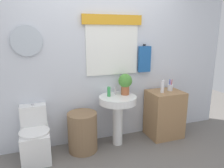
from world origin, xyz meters
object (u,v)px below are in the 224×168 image
(laundry_hamper, at_px, (83,132))
(potted_plant, at_px, (125,82))
(wooden_cabinet, at_px, (164,114))
(lotion_bottle, at_px, (162,87))
(toilet, at_px, (35,138))
(pedestal_sink, at_px, (118,108))
(soap_bottle, at_px, (109,92))
(toothbrush_cup, at_px, (170,87))

(laundry_hamper, relative_size, potted_plant, 1.81)
(wooden_cabinet, distance_m, lotion_bottle, 0.49)
(toilet, xyz_separation_m, pedestal_sink, (1.17, -0.03, 0.30))
(toilet, height_order, potted_plant, potted_plant)
(wooden_cabinet, height_order, lotion_bottle, lotion_bottle)
(lotion_bottle, bearing_deg, toilet, 177.86)
(laundry_hamper, bearing_deg, lotion_bottle, -1.83)
(lotion_bottle, bearing_deg, potted_plant, 170.22)
(toilet, height_order, wooden_cabinet, wooden_cabinet)
(wooden_cabinet, bearing_deg, soap_bottle, 176.93)
(wooden_cabinet, xyz_separation_m, toothbrush_cup, (0.09, 0.02, 0.43))
(laundry_hamper, relative_size, pedestal_sink, 0.75)
(lotion_bottle, relative_size, toothbrush_cup, 1.06)
(laundry_hamper, relative_size, lotion_bottle, 2.88)
(laundry_hamper, distance_m, lotion_bottle, 1.38)
(laundry_hamper, height_order, lotion_bottle, lotion_bottle)
(laundry_hamper, xyz_separation_m, pedestal_sink, (0.53, 0.00, 0.30))
(soap_bottle, height_order, toothbrush_cup, toothbrush_cup)
(toilet, distance_m, soap_bottle, 1.18)
(laundry_hamper, distance_m, soap_bottle, 0.68)
(wooden_cabinet, relative_size, lotion_bottle, 3.83)
(potted_plant, bearing_deg, soap_bottle, -177.80)
(toilet, distance_m, laundry_hamper, 0.64)
(pedestal_sink, height_order, wooden_cabinet, pedestal_sink)
(pedestal_sink, bearing_deg, toilet, 178.50)
(toilet, distance_m, potted_plant, 1.47)
(pedestal_sink, bearing_deg, toothbrush_cup, 1.26)
(soap_bottle, xyz_separation_m, lotion_bottle, (0.84, -0.09, 0.02))
(wooden_cabinet, relative_size, soap_bottle, 5.31)
(potted_plant, bearing_deg, lotion_bottle, -9.78)
(lotion_bottle, bearing_deg, toothbrush_cup, 17.95)
(pedestal_sink, xyz_separation_m, wooden_cabinet, (0.81, 0.00, -0.20))
(laundry_hamper, bearing_deg, toothbrush_cup, 0.79)
(laundry_hamper, xyz_separation_m, lotion_bottle, (1.25, -0.04, 0.57))
(wooden_cabinet, height_order, toothbrush_cup, toothbrush_cup)
(toilet, bearing_deg, potted_plant, 1.28)
(toothbrush_cup, bearing_deg, pedestal_sink, -178.74)
(toothbrush_cup, bearing_deg, toilet, 179.70)
(potted_plant, bearing_deg, toilet, -178.72)
(toilet, bearing_deg, wooden_cabinet, -0.89)
(pedestal_sink, distance_m, lotion_bottle, 0.77)
(wooden_cabinet, distance_m, toothbrush_cup, 0.44)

